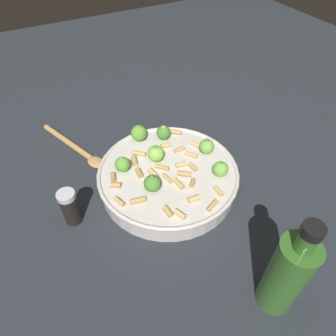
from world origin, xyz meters
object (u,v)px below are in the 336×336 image
at_px(olive_oil_bottle, 287,274).
at_px(cooking_pan, 168,175).
at_px(wooden_spoon, 76,148).
at_px(pepper_shaker, 70,207).

bearing_deg(olive_oil_bottle, cooking_pan, -83.97).
bearing_deg(wooden_spoon, olive_oil_bottle, 109.22).
distance_m(pepper_shaker, olive_oil_bottle, 0.43).
height_order(cooking_pan, wooden_spoon, cooking_pan).
xyz_separation_m(pepper_shaker, wooden_spoon, (-0.07, -0.22, -0.04)).
bearing_deg(olive_oil_bottle, wooden_spoon, -70.78).
bearing_deg(wooden_spoon, cooking_pan, 125.03).
bearing_deg(cooking_pan, wooden_spoon, -54.97).
height_order(pepper_shaker, olive_oil_bottle, olive_oil_bottle).
distance_m(olive_oil_bottle, wooden_spoon, 0.60).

